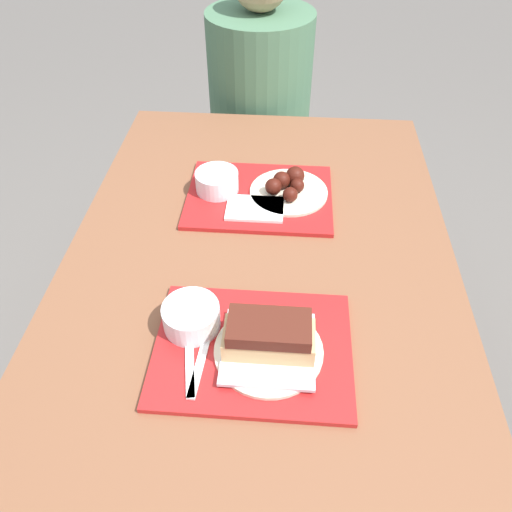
{
  "coord_description": "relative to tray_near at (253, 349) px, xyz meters",
  "views": [
    {
      "loc": [
        0.06,
        -0.81,
        1.55
      ],
      "look_at": [
        -0.01,
        -0.0,
        0.79
      ],
      "focal_mm": 35.0,
      "sensor_mm": 36.0,
      "label": 1
    }
  ],
  "objects": [
    {
      "name": "condiment_packet",
      "position": [
        0.01,
        0.07,
        0.01
      ],
      "size": [
        0.04,
        0.03,
        0.01
      ],
      "color": "#A59E93",
      "rests_on": "tray_near"
    },
    {
      "name": "tray_far",
      "position": [
        -0.02,
        0.49,
        0.0
      ],
      "size": [
        0.38,
        0.3,
        0.01
      ],
      "color": "red",
      "rests_on": "picnic_table"
    },
    {
      "name": "bowl_coleslaw_far",
      "position": [
        -0.14,
        0.51,
        0.04
      ],
      "size": [
        0.11,
        0.11,
        0.05
      ],
      "color": "silver",
      "rests_on": "tray_far"
    },
    {
      "name": "wings_plate_far",
      "position": [
        0.05,
        0.51,
        0.02
      ],
      "size": [
        0.21,
        0.21,
        0.06
      ],
      "color": "beige",
      "rests_on": "tray_far"
    },
    {
      "name": "bowl_coleslaw_near",
      "position": [
        -0.13,
        0.04,
        0.04
      ],
      "size": [
        0.11,
        0.11,
        0.05
      ],
      "color": "silver",
      "rests_on": "tray_near"
    },
    {
      "name": "napkin_far",
      "position": [
        -0.03,
        0.43,
        0.01
      ],
      "size": [
        0.15,
        0.1,
        0.01
      ],
      "color": "white",
      "rests_on": "tray_far"
    },
    {
      "name": "plastic_fork_near",
      "position": [
        -0.12,
        -0.04,
        0.01
      ],
      "size": [
        0.05,
        0.17,
        0.0
      ],
      "color": "white",
      "rests_on": "tray_near"
    },
    {
      "name": "brisket_sandwich_plate",
      "position": [
        0.03,
        -0.01,
        0.04
      ],
      "size": [
        0.21,
        0.21,
        0.09
      ],
      "color": "beige",
      "rests_on": "tray_near"
    },
    {
      "name": "picnic_table",
      "position": [
        -0.01,
        0.23,
        -0.1
      ],
      "size": [
        0.91,
        1.45,
        0.75
      ],
      "color": "brown",
      "rests_on": "ground_plane"
    },
    {
      "name": "plastic_knife_near",
      "position": [
        -0.09,
        -0.04,
        0.01
      ],
      "size": [
        0.03,
        0.17,
        0.0
      ],
      "color": "white",
      "rests_on": "tray_near"
    },
    {
      "name": "ground_plane",
      "position": [
        -0.01,
        0.23,
        -0.75
      ],
      "size": [
        12.0,
        12.0,
        0.0
      ],
      "primitive_type": "plane",
      "color": "#605B56"
    },
    {
      "name": "tray_near",
      "position": [
        0.0,
        0.0,
        0.0
      ],
      "size": [
        0.38,
        0.3,
        0.01
      ],
      "color": "red",
      "rests_on": "picnic_table"
    },
    {
      "name": "person_seated_across",
      "position": [
        -0.07,
        1.17,
        0.0
      ],
      "size": [
        0.37,
        0.37,
        0.74
      ],
      "color": "#477051",
      "rests_on": "picnic_bench_far"
    },
    {
      "name": "picnic_bench_far",
      "position": [
        -0.01,
        1.17,
        -0.37
      ],
      "size": [
        0.87,
        0.28,
        0.45
      ],
      "color": "brown",
      "rests_on": "ground_plane"
    }
  ]
}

